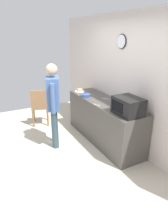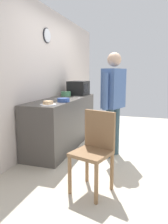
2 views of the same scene
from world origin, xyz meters
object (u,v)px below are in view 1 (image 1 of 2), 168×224
Objects in this scene: wooden_chair at (40,106)px; spoon_utensil at (97,105)px; salad_bowl at (121,104)px; fork_utensil at (106,99)px; sandwich_plate at (80,91)px; cereal_bowl at (86,95)px; person_standing at (53,100)px; microwave at (128,106)px.

spoon_utensil is at bearing 25.02° from wooden_chair.
salad_bowl is 1.20× the size of spoon_utensil.
salad_bowl is 0.22× the size of wooden_chair.
salad_bowl is 0.51m from fork_utensil.
sandwich_plate is 1.18× the size of cereal_bowl.
sandwich_plate is 1.44× the size of fork_utensil.
spoon_utensil is at bearing 59.87° from person_standing.
fork_utensil is 1.75m from wooden_chair.
microwave is 0.53× the size of wooden_chair.
sandwich_plate is (-1.67, -0.09, -0.13)m from microwave.
cereal_bowl is 1.22× the size of fork_utensil.
sandwich_plate reaches higher than spoon_utensil.
microwave is 2.94× the size of fork_utensil.
sandwich_plate is 1.20× the size of salad_bowl.
salad_bowl is at bearing 55.54° from spoon_utensil.
fork_utensil and spoon_utensil have the same top height.
wooden_chair is at bearing -121.72° from sandwich_plate.
sandwich_plate is 1.03m from spoon_utensil.
fork_utensil is at bearing 123.67° from spoon_utensil.
microwave is at bearing 23.47° from wooden_chair.
sandwich_plate is at bearing -169.36° from salad_bowl.
spoon_utensil is 0.10× the size of person_standing.
person_standing is at bearing -99.03° from fork_utensil.
salad_bowl is 1.20× the size of fork_utensil.
wooden_chair reaches higher than spoon_utensil.
microwave reaches higher than salad_bowl.
cereal_bowl reaches higher than spoon_utensil.
spoon_utensil is (1.02, -0.14, -0.02)m from sandwich_plate.
cereal_bowl is 1.31m from wooden_chair.
microwave is 2.45× the size of salad_bowl.
cereal_bowl is (-1.25, -0.16, -0.12)m from microwave.
person_standing reaches higher than microwave.
cereal_bowl is 0.82m from person_standing.
sandwich_plate is 0.43m from cereal_bowl.
cereal_bowl is at bearing 39.68° from wooden_chair.
person_standing is (-0.18, -1.11, 0.08)m from fork_utensil.
person_standing is (-0.43, -0.74, 0.08)m from spoon_utensil.
wooden_chair is at bearing 179.51° from person_standing.
microwave reaches higher than fork_utensil.
wooden_chair is (-2.20, -0.96, -0.53)m from microwave.
microwave is at bearing -20.50° from salad_bowl.
sandwich_plate reaches higher than fork_utensil.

